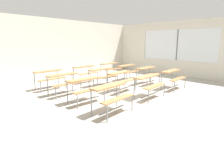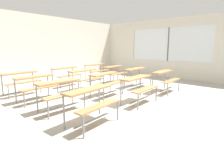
{
  "view_description": "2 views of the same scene",
  "coord_description": "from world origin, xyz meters",
  "px_view_note": "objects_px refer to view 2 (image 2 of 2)",
  "views": [
    {
      "loc": [
        -4.67,
        -3.83,
        1.86
      ],
      "look_at": [
        0.28,
        0.98,
        0.49
      ],
      "focal_mm": 28.25,
      "sensor_mm": 36.0,
      "label": 1
    },
    {
      "loc": [
        -3.8,
        -3.3,
        1.6
      ],
      "look_at": [
        1.21,
        1.05,
        0.43
      ],
      "focal_mm": 28.0,
      "sensor_mm": 36.0,
      "label": 2
    }
  ],
  "objects_px": {
    "desk_bench_r0c1": "(139,84)",
    "desk_bench_r2c1": "(85,75)",
    "desk_bench_r1c0": "(61,89)",
    "desk_bench_r3c1": "(66,72)",
    "desk_bench_r2c2": "(115,70)",
    "desk_bench_r0c2": "(166,76)",
    "desk_bench_r0c0": "(91,98)",
    "desk_bench_r2c0": "(36,82)",
    "desk_bench_r1c2": "(137,73)",
    "desk_bench_r3c2": "(96,68)",
    "desk_bench_r1c1": "(107,79)",
    "desk_bench_r3c0": "(21,78)"
  },
  "relations": [
    {
      "from": "desk_bench_r0c1",
      "to": "desk_bench_r2c1",
      "type": "xyz_separation_m",
      "value": [
        -0.03,
        2.31,
        0.0
      ]
    },
    {
      "from": "desk_bench_r3c1",
      "to": "desk_bench_r2c2",
      "type": "bearing_deg",
      "value": -36.39
    },
    {
      "from": "desk_bench_r1c0",
      "to": "desk_bench_r2c0",
      "type": "relative_size",
      "value": 1.02
    },
    {
      "from": "desk_bench_r2c1",
      "to": "desk_bench_r1c0",
      "type": "bearing_deg",
      "value": -144.51
    },
    {
      "from": "desk_bench_r0c1",
      "to": "desk_bench_r1c2",
      "type": "xyz_separation_m",
      "value": [
        1.67,
        1.12,
        0.0
      ]
    },
    {
      "from": "desk_bench_r1c2",
      "to": "desk_bench_r2c1",
      "type": "distance_m",
      "value": 2.07
    },
    {
      "from": "desk_bench_r0c2",
      "to": "desk_bench_r2c0",
      "type": "bearing_deg",
      "value": 145.3
    },
    {
      "from": "desk_bench_r0c1",
      "to": "desk_bench_r2c2",
      "type": "height_order",
      "value": "same"
    },
    {
      "from": "desk_bench_r1c2",
      "to": "desk_bench_r3c2",
      "type": "bearing_deg",
      "value": 90.42
    },
    {
      "from": "desk_bench_r2c1",
      "to": "desk_bench_r2c2",
      "type": "height_order",
      "value": "same"
    },
    {
      "from": "desk_bench_r1c0",
      "to": "desk_bench_r1c2",
      "type": "xyz_separation_m",
      "value": [
        3.45,
        -0.02,
        0.0
      ]
    },
    {
      "from": "desk_bench_r0c0",
      "to": "desk_bench_r3c1",
      "type": "xyz_separation_m",
      "value": [
        1.81,
        3.5,
        0.0
      ]
    },
    {
      "from": "desk_bench_r0c0",
      "to": "desk_bench_r2c2",
      "type": "height_order",
      "value": "same"
    },
    {
      "from": "desk_bench_r3c0",
      "to": "desk_bench_r3c2",
      "type": "distance_m",
      "value": 3.53
    },
    {
      "from": "desk_bench_r0c2",
      "to": "desk_bench_r0c1",
      "type": "bearing_deg",
      "value": 178.01
    },
    {
      "from": "desk_bench_r3c0",
      "to": "desk_bench_r3c2",
      "type": "bearing_deg",
      "value": 1.91
    },
    {
      "from": "desk_bench_r0c0",
      "to": "desk_bench_r2c0",
      "type": "bearing_deg",
      "value": 87.77
    },
    {
      "from": "desk_bench_r1c1",
      "to": "desk_bench_r3c0",
      "type": "height_order",
      "value": "same"
    },
    {
      "from": "desk_bench_r0c0",
      "to": "desk_bench_r0c1",
      "type": "distance_m",
      "value": 1.82
    },
    {
      "from": "desk_bench_r1c2",
      "to": "desk_bench_r2c2",
      "type": "xyz_separation_m",
      "value": [
        0.03,
        1.17,
        0.0
      ]
    },
    {
      "from": "desk_bench_r2c1",
      "to": "desk_bench_r3c2",
      "type": "height_order",
      "value": "same"
    },
    {
      "from": "desk_bench_r1c0",
      "to": "desk_bench_r1c2",
      "type": "bearing_deg",
      "value": 2.58
    },
    {
      "from": "desk_bench_r2c0",
      "to": "desk_bench_r3c2",
      "type": "height_order",
      "value": "same"
    },
    {
      "from": "desk_bench_r1c0",
      "to": "desk_bench_r2c1",
      "type": "height_order",
      "value": "same"
    },
    {
      "from": "desk_bench_r2c0",
      "to": "desk_bench_r3c0",
      "type": "bearing_deg",
      "value": 89.01
    },
    {
      "from": "desk_bench_r1c0",
      "to": "desk_bench_r2c2",
      "type": "height_order",
      "value": "same"
    },
    {
      "from": "desk_bench_r3c0",
      "to": "desk_bench_r3c1",
      "type": "height_order",
      "value": "same"
    },
    {
      "from": "desk_bench_r0c1",
      "to": "desk_bench_r3c2",
      "type": "distance_m",
      "value": 3.91
    },
    {
      "from": "desk_bench_r0c1",
      "to": "desk_bench_r2c1",
      "type": "distance_m",
      "value": 2.31
    },
    {
      "from": "desk_bench_r1c1",
      "to": "desk_bench_r2c0",
      "type": "distance_m",
      "value": 2.1
    },
    {
      "from": "desk_bench_r0c2",
      "to": "desk_bench_r3c2",
      "type": "distance_m",
      "value": 3.56
    },
    {
      "from": "desk_bench_r0c0",
      "to": "desk_bench_r2c0",
      "type": "xyz_separation_m",
      "value": [
        0.0,
        2.36,
        0.0
      ]
    },
    {
      "from": "desk_bench_r1c1",
      "to": "desk_bench_r1c2",
      "type": "bearing_deg",
      "value": -4.56
    },
    {
      "from": "desk_bench_r3c0",
      "to": "desk_bench_r3c2",
      "type": "xyz_separation_m",
      "value": [
        3.53,
        0.05,
        0.0
      ]
    },
    {
      "from": "desk_bench_r2c2",
      "to": "desk_bench_r3c0",
      "type": "distance_m",
      "value": 3.69
    },
    {
      "from": "desk_bench_r0c2",
      "to": "desk_bench_r3c0",
      "type": "bearing_deg",
      "value": 134.49
    },
    {
      "from": "desk_bench_r1c1",
      "to": "desk_bench_r2c2",
      "type": "bearing_deg",
      "value": 29.65
    },
    {
      "from": "desk_bench_r0c0",
      "to": "desk_bench_r1c2",
      "type": "relative_size",
      "value": 1.0
    },
    {
      "from": "desk_bench_r0c0",
      "to": "desk_bench_r3c2",
      "type": "height_order",
      "value": "same"
    },
    {
      "from": "desk_bench_r1c0",
      "to": "desk_bench_r3c1",
      "type": "height_order",
      "value": "same"
    },
    {
      "from": "desk_bench_r1c1",
      "to": "desk_bench_r1c2",
      "type": "xyz_separation_m",
      "value": [
        1.74,
        -0.05,
        0.0
      ]
    },
    {
      "from": "desk_bench_r1c2",
      "to": "desk_bench_r3c2",
      "type": "xyz_separation_m",
      "value": [
        0.06,
        2.39,
        0.0
      ]
    },
    {
      "from": "desk_bench_r2c1",
      "to": "desk_bench_r3c1",
      "type": "bearing_deg",
      "value": 90.72
    },
    {
      "from": "desk_bench_r1c2",
      "to": "desk_bench_r2c0",
      "type": "bearing_deg",
      "value": 162.56
    },
    {
      "from": "desk_bench_r3c1",
      "to": "desk_bench_r2c1",
      "type": "bearing_deg",
      "value": -92.56
    },
    {
      "from": "desk_bench_r3c2",
      "to": "desk_bench_r2c0",
      "type": "bearing_deg",
      "value": -160.32
    },
    {
      "from": "desk_bench_r0c2",
      "to": "desk_bench_r1c0",
      "type": "xyz_separation_m",
      "value": [
        -3.44,
        1.2,
        0.0
      ]
    },
    {
      "from": "desk_bench_r0c1",
      "to": "desk_bench_r1c0",
      "type": "relative_size",
      "value": 0.98
    },
    {
      "from": "desk_bench_r2c1",
      "to": "desk_bench_r0c2",
      "type": "bearing_deg",
      "value": -52.59
    },
    {
      "from": "desk_bench_r0c1",
      "to": "desk_bench_r3c1",
      "type": "relative_size",
      "value": 0.99
    }
  ]
}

